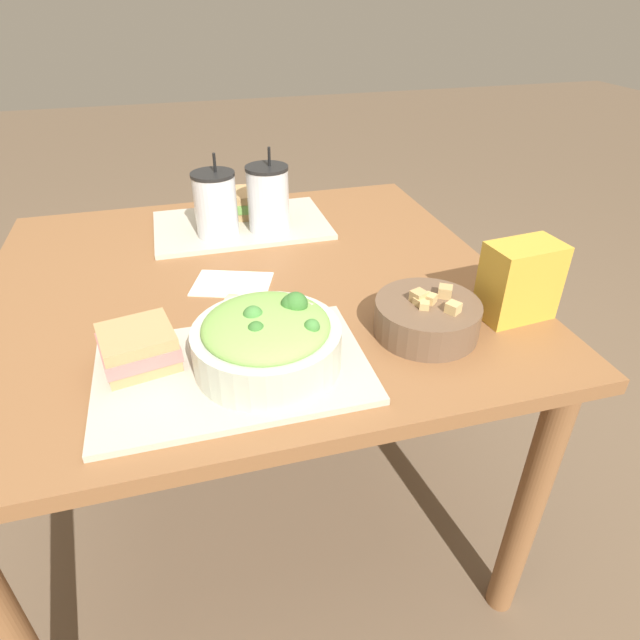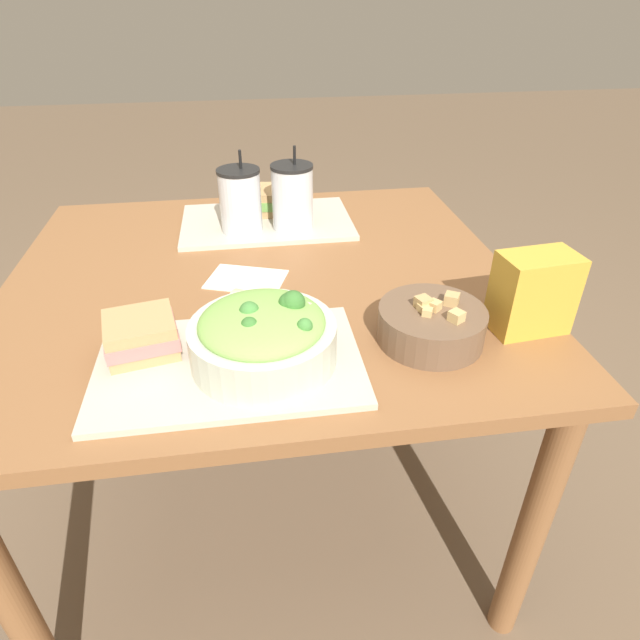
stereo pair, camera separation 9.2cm
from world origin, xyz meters
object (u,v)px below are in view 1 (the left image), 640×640
soup_bowl (427,316)px  napkin_folded (232,284)px  drink_cup_dark (216,207)px  drink_cup_red (268,201)px  baguette_near (260,314)px  sandwich_far (238,203)px  salad_bowl (267,339)px  chip_bag (520,281)px  sandwich_near (138,347)px  baguette_far (236,198)px

soup_bowl → napkin_folded: 0.43m
soup_bowl → drink_cup_dark: (-0.32, 0.52, 0.05)m
soup_bowl → drink_cup_red: drink_cup_red is taller
baguette_near → sandwich_far: bearing=25.0°
baguette_near → salad_bowl: bearing=-154.8°
drink_cup_dark → chip_bag: size_ratio=1.36×
baguette_near → napkin_folded: bearing=37.2°
soup_bowl → baguette_near: soup_bowl is taller
sandwich_far → sandwich_near: bearing=-103.8°
salad_bowl → soup_bowl: 0.30m
baguette_near → napkin_folded: size_ratio=0.70×
baguette_near → napkin_folded: (-0.03, 0.20, -0.04)m
sandwich_near → baguette_near: (0.21, 0.05, -0.00)m
salad_bowl → chip_bag: 0.49m
baguette_near → chip_bag: bearing=-69.0°
soup_bowl → drink_cup_red: bearing=110.2°
chip_bag → napkin_folded: bearing=146.9°
sandwich_near → chip_bag: (0.69, -0.01, 0.03)m
sandwich_far → drink_cup_red: (0.06, -0.12, 0.04)m
salad_bowl → sandwich_near: salad_bowl is taller
napkin_folded → salad_bowl: bearing=-86.1°
salad_bowl → napkin_folded: salad_bowl is taller
sandwich_near → baguette_near: size_ratio=1.03×
salad_bowl → sandwich_far: bearing=86.1°
sandwich_far → chip_bag: bearing=-46.7°
sandwich_near → drink_cup_dark: drink_cup_dark is taller
soup_bowl → drink_cup_red: (-0.19, 0.52, 0.05)m
baguette_near → baguette_far: same height
sandwich_near → drink_cup_dark: bearing=58.1°
baguette_far → sandwich_far: bearing=-172.7°
sandwich_near → soup_bowl: bearing=-14.5°
baguette_far → drink_cup_red: size_ratio=0.46×
sandwich_far → drink_cup_red: 0.14m
baguette_near → drink_cup_dark: 0.44m
drink_cup_dark → chip_bag: 0.72m
salad_bowl → drink_cup_red: bearing=79.0°
drink_cup_dark → drink_cup_red: 0.13m
sandwich_far → drink_cup_dark: (-0.07, -0.12, 0.04)m
drink_cup_red → napkin_folded: 0.29m
sandwich_far → soup_bowl: bearing=-60.3°
baguette_far → drink_cup_red: 0.19m
sandwich_near → napkin_folded: 0.31m
sandwich_far → napkin_folded: bearing=-92.2°
soup_bowl → sandwich_far: (-0.25, 0.64, 0.01)m
salad_bowl → napkin_folded: 0.32m
salad_bowl → baguette_far: size_ratio=2.55×
baguette_far → chip_bag: (0.44, -0.68, 0.03)m
sandwich_far → chip_bag: 0.77m
salad_bowl → drink_cup_dark: bearing=92.2°
baguette_near → baguette_far: size_ratio=1.42×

